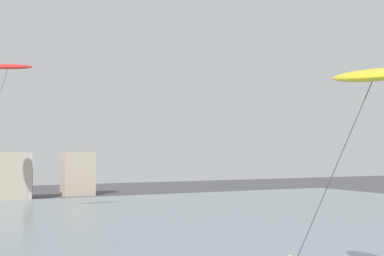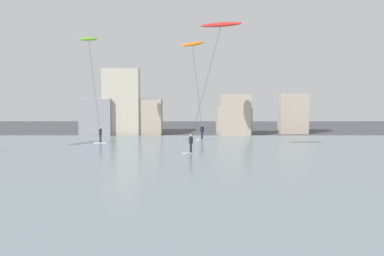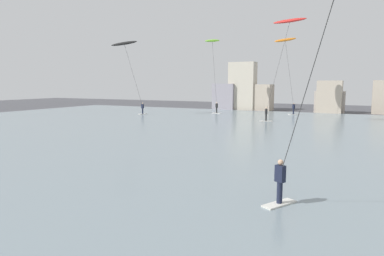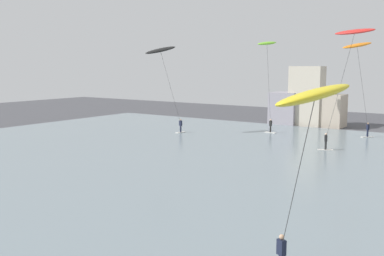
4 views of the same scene
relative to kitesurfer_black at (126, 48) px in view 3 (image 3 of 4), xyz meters
name	(u,v)px [view 3 (image 3 of 4)]	position (x,y,z in m)	size (l,w,h in m)	color
water_bay	(263,136)	(21.96, -10.32, -9.19)	(84.00, 52.00, 0.10)	gray
far_shore_buildings	(282,95)	(17.44, 17.78, -6.59)	(27.76, 5.13, 8.00)	gray
kitesurfer_black	(126,48)	(0.00, 0.00, 0.00)	(3.00, 4.85, 10.43)	silver
kitesurfer_orange	(286,46)	(19.60, 9.17, 0.18)	(3.22, 4.36, 10.66)	silver
kitesurfer_red	(288,29)	(21.64, -0.33, 0.91)	(4.97, 2.15, 11.33)	silver
kitesurfer_lime	(213,51)	(8.96, 9.13, 0.05)	(3.07, 2.80, 11.00)	silver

